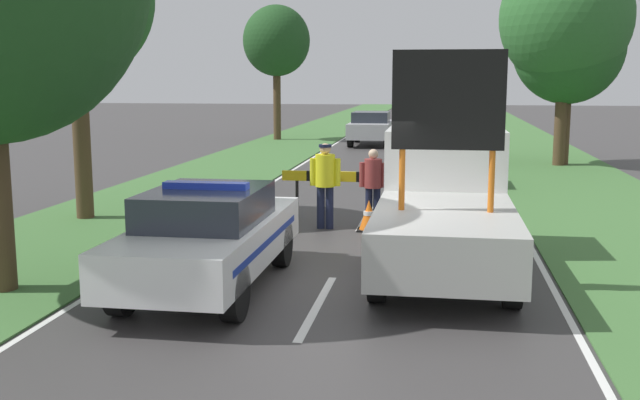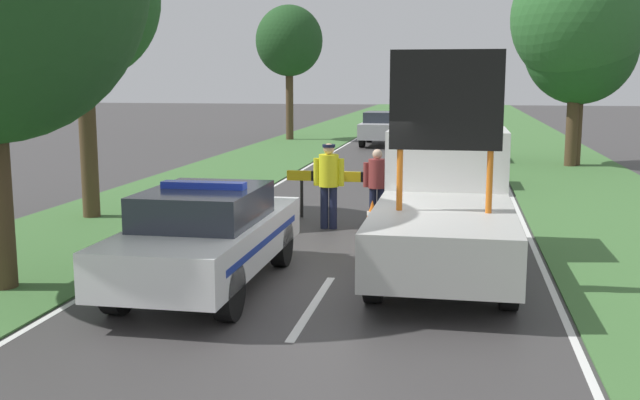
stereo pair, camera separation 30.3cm
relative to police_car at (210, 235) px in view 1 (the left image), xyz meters
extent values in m
plane|color=#3D3A3A|center=(1.72, 0.43, -0.81)|extent=(160.00, 160.00, 0.00)
cube|color=silver|center=(1.72, -0.63, -0.80)|extent=(0.12, 2.98, 0.01)
cube|color=silver|center=(1.72, 6.03, -0.80)|extent=(0.12, 2.98, 0.01)
cube|color=silver|center=(1.72, 12.70, -0.80)|extent=(0.12, 2.98, 0.01)
cube|color=silver|center=(1.72, 19.36, -0.80)|extent=(0.12, 2.98, 0.01)
cube|color=silver|center=(1.72, 26.03, -0.80)|extent=(0.12, 2.98, 0.01)
cube|color=silver|center=(1.72, 32.69, -0.80)|extent=(0.12, 2.98, 0.01)
cube|color=silver|center=(1.72, 39.36, -0.80)|extent=(0.12, 2.98, 0.01)
cube|color=silver|center=(1.72, 46.02, -0.80)|extent=(0.12, 2.98, 0.01)
cube|color=silver|center=(-1.62, 16.31, -0.80)|extent=(0.10, 63.53, 0.01)
cube|color=silver|center=(5.07, 16.31, -0.80)|extent=(0.10, 63.53, 0.01)
cube|color=#427038|center=(-3.85, 20.43, -0.79)|extent=(4.24, 120.00, 0.03)
cube|color=#427038|center=(7.30, 20.43, -0.79)|extent=(4.24, 120.00, 0.03)
cube|color=white|center=(0.00, 0.02, -0.10)|extent=(1.78, 4.73, 0.64)
cube|color=#282D38|center=(0.00, -0.12, 0.47)|extent=(1.57, 2.17, 0.49)
cylinder|color=black|center=(-0.77, 1.49, -0.42)|extent=(0.24, 0.78, 0.78)
cylinder|color=black|center=(0.77, 1.49, -0.42)|extent=(0.24, 0.78, 0.78)
cylinder|color=black|center=(-0.77, -1.44, -0.42)|extent=(0.24, 0.78, 0.78)
cylinder|color=black|center=(0.77, -1.44, -0.42)|extent=(0.24, 0.78, 0.78)
cube|color=#1E38C6|center=(0.00, -0.12, 0.77)|extent=(1.25, 0.24, 0.10)
cube|color=#193399|center=(0.00, 0.02, -0.07)|extent=(1.79, 3.87, 0.10)
cube|color=black|center=(0.00, 2.42, -0.16)|extent=(0.98, 0.08, 0.38)
cube|color=white|center=(3.45, 3.25, 0.51)|extent=(2.08, 1.93, 1.80)
cube|color=#232833|center=(3.45, 4.19, 0.83)|extent=(1.77, 0.04, 0.79)
cube|color=#B2B2AD|center=(3.45, 0.44, 0.00)|extent=(2.08, 3.68, 0.78)
cylinder|color=#D16619|center=(2.81, 0.44, 0.84)|extent=(0.09, 0.09, 0.90)
cylinder|color=#D16619|center=(4.09, 0.44, 0.84)|extent=(0.09, 0.09, 0.90)
cube|color=black|center=(3.45, 0.44, 2.00)|extent=(1.61, 0.12, 1.42)
cylinder|color=black|center=(2.53, 3.25, -0.39)|extent=(0.24, 0.84, 0.84)
cylinder|color=black|center=(4.37, 3.25, -0.39)|extent=(0.24, 0.84, 0.84)
cylinder|color=black|center=(2.53, -0.29, -0.39)|extent=(0.24, 0.84, 0.84)
cylinder|color=black|center=(4.37, -0.29, -0.39)|extent=(0.24, 0.84, 0.84)
cylinder|color=black|center=(0.19, 5.90, -0.38)|extent=(0.07, 0.07, 0.84)
cylinder|color=black|center=(2.87, 5.90, -0.38)|extent=(0.07, 0.07, 0.84)
cube|color=yellow|center=(0.13, 5.90, 0.15)|extent=(0.56, 0.08, 0.22)
cube|color=black|center=(0.69, 5.90, 0.15)|extent=(0.56, 0.08, 0.22)
cube|color=yellow|center=(1.25, 5.90, 0.15)|extent=(0.56, 0.08, 0.22)
cube|color=black|center=(1.81, 5.90, 0.15)|extent=(0.56, 0.08, 0.22)
cube|color=yellow|center=(2.37, 5.90, 0.15)|extent=(0.56, 0.08, 0.22)
cube|color=black|center=(2.93, 5.90, 0.15)|extent=(0.56, 0.08, 0.22)
cylinder|color=#191E38|center=(0.92, 4.73, -0.36)|extent=(0.17, 0.17, 0.89)
cylinder|color=#191E38|center=(1.10, 4.73, -0.36)|extent=(0.17, 0.17, 0.89)
cylinder|color=yellow|center=(1.01, 4.73, 0.42)|extent=(0.41, 0.41, 0.67)
cylinder|color=yellow|center=(0.76, 4.73, 0.39)|extent=(0.13, 0.13, 0.57)
cylinder|color=yellow|center=(1.26, 4.73, 0.39)|extent=(0.13, 0.13, 0.57)
sphere|color=tan|center=(1.01, 4.73, 0.87)|extent=(0.23, 0.23, 0.23)
cylinder|color=#141933|center=(1.01, 4.73, 0.93)|extent=(0.26, 0.26, 0.06)
cylinder|color=#191E38|center=(1.88, 5.21, -0.40)|extent=(0.15, 0.15, 0.82)
cylinder|color=#191E38|center=(2.05, 5.21, -0.40)|extent=(0.15, 0.15, 0.82)
cylinder|color=maroon|center=(1.97, 5.21, 0.32)|extent=(0.37, 0.37, 0.61)
cylinder|color=maroon|center=(1.73, 5.21, 0.29)|extent=(0.12, 0.12, 0.52)
cylinder|color=maroon|center=(2.20, 5.21, 0.29)|extent=(0.12, 0.12, 0.52)
sphere|color=beige|center=(1.97, 5.21, 0.73)|extent=(0.21, 0.21, 0.21)
cube|color=black|center=(0.10, 4.13, -0.79)|extent=(0.47, 0.47, 0.03)
cone|color=orange|center=(0.10, 4.13, -0.47)|extent=(0.40, 0.40, 0.62)
cylinder|color=white|center=(0.10, 4.13, -0.44)|extent=(0.22, 0.22, 0.09)
cube|color=black|center=(-0.48, 5.57, -0.79)|extent=(0.51, 0.51, 0.03)
cone|color=orange|center=(-0.48, 5.57, -0.44)|extent=(0.43, 0.43, 0.67)
cylinder|color=white|center=(-0.48, 5.57, -0.41)|extent=(0.24, 0.24, 0.09)
cube|color=black|center=(1.93, 4.66, -0.79)|extent=(0.46, 0.46, 0.03)
cone|color=orange|center=(1.93, 4.66, -0.47)|extent=(0.39, 0.39, 0.61)
cylinder|color=white|center=(1.93, 4.66, -0.44)|extent=(0.22, 0.22, 0.09)
cube|color=slate|center=(3.40, 11.67, -0.16)|extent=(1.93, 4.02, 0.64)
cube|color=#282D38|center=(3.40, 11.55, 0.41)|extent=(1.70, 1.85, 0.50)
cylinder|color=black|center=(2.56, 12.92, -0.48)|extent=(0.24, 0.66, 0.66)
cylinder|color=black|center=(4.25, 12.92, -0.48)|extent=(0.24, 0.66, 0.66)
cylinder|color=black|center=(2.56, 10.43, -0.48)|extent=(0.24, 0.66, 0.66)
cylinder|color=black|center=(4.25, 10.43, -0.48)|extent=(0.24, 0.66, 0.66)
cube|color=black|center=(3.66, 18.50, -0.09)|extent=(1.70, 3.99, 0.65)
cube|color=#282D38|center=(3.66, 18.38, 0.46)|extent=(1.50, 1.83, 0.45)
cylinder|color=black|center=(2.93, 19.73, -0.42)|extent=(0.24, 0.77, 0.77)
cylinder|color=black|center=(4.40, 19.73, -0.42)|extent=(0.24, 0.77, 0.77)
cylinder|color=black|center=(2.93, 17.26, -0.42)|extent=(0.24, 0.77, 0.77)
cylinder|color=black|center=(4.40, 17.26, -0.42)|extent=(0.24, 0.77, 0.77)
cube|color=#B2B2B7|center=(0.13, 24.81, -0.07)|extent=(1.89, 4.49, 0.70)
cube|color=#282D38|center=(0.13, 24.67, 0.52)|extent=(1.66, 2.07, 0.48)
cylinder|color=black|center=(-0.69, 26.20, -0.42)|extent=(0.24, 0.77, 0.77)
cylinder|color=black|center=(0.96, 26.20, -0.42)|extent=(0.24, 0.77, 0.77)
cylinder|color=black|center=(-0.69, 23.41, -0.42)|extent=(0.24, 0.77, 0.77)
cylinder|color=black|center=(0.96, 23.41, -0.42)|extent=(0.24, 0.77, 0.77)
cylinder|color=#4C3823|center=(7.76, 17.58, 0.59)|extent=(0.40, 0.40, 2.79)
ellipsoid|color=#235623|center=(7.76, 17.58, 3.45)|extent=(3.91, 3.91, 4.11)
cylinder|color=#4C3823|center=(-4.46, 4.96, 0.98)|extent=(0.38, 0.38, 3.56)
cylinder|color=#4C3823|center=(-4.88, 26.96, 1.06)|extent=(0.38, 0.38, 3.72)
ellipsoid|color=#1E471E|center=(-4.88, 26.96, 4.18)|extent=(3.36, 3.36, 3.53)
cylinder|color=#4C3823|center=(7.58, 17.30, 0.94)|extent=(0.42, 0.42, 3.49)
ellipsoid|color=#2D662D|center=(7.58, 17.30, 4.40)|extent=(4.57, 4.57, 4.80)
camera|label=1|loc=(3.34, -10.48, 2.30)|focal=42.00mm
camera|label=2|loc=(3.64, -10.43, 2.30)|focal=42.00mm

